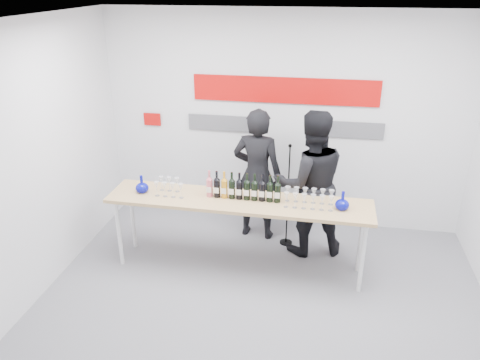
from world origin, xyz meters
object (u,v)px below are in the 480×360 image
object	(u,v)px
presenter_left	(257,175)
mic_stand	(287,215)
tasting_table	(238,205)
presenter_right	(310,184)

from	to	relation	value
presenter_left	mic_stand	bearing A→B (deg)	165.65
tasting_table	presenter_left	size ratio (longest dim) A/B	1.72
tasting_table	presenter_right	distance (m)	1.00
presenter_left	presenter_right	bearing A→B (deg)	165.98
presenter_left	presenter_right	xyz separation A→B (m)	(0.71, -0.27, 0.04)
presenter_right	mic_stand	distance (m)	0.59
tasting_table	presenter_right	bearing A→B (deg)	36.21
presenter_right	mic_stand	size ratio (longest dim) A/B	1.33
mic_stand	tasting_table	bearing A→B (deg)	-114.80
presenter_right	tasting_table	bearing A→B (deg)	19.92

